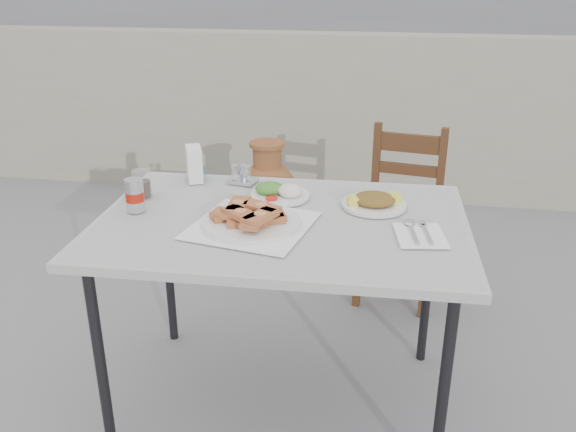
% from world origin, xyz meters
% --- Properties ---
extents(ground, '(80.00, 80.00, 0.00)m').
position_xyz_m(ground, '(0.00, 0.00, 0.00)').
color(ground, slate).
rests_on(ground, ground).
extents(cafe_table, '(1.36, 0.94, 0.81)m').
position_xyz_m(cafe_table, '(0.16, 0.01, 0.76)').
color(cafe_table, black).
rests_on(cafe_table, ground).
extents(pide_plate, '(0.46, 0.46, 0.08)m').
position_xyz_m(pide_plate, '(0.06, -0.07, 0.85)').
color(pide_plate, white).
rests_on(pide_plate, cafe_table).
extents(salad_rice_plate, '(0.23, 0.23, 0.06)m').
position_xyz_m(salad_rice_plate, '(0.11, 0.22, 0.84)').
color(salad_rice_plate, silver).
rests_on(salad_rice_plate, cafe_table).
extents(salad_chopped_plate, '(0.25, 0.25, 0.05)m').
position_xyz_m(salad_chopped_plate, '(0.48, 0.18, 0.83)').
color(salad_chopped_plate, silver).
rests_on(salad_chopped_plate, cafe_table).
extents(soda_can, '(0.07, 0.07, 0.12)m').
position_xyz_m(soda_can, '(-0.39, -0.01, 0.88)').
color(soda_can, silver).
rests_on(soda_can, cafe_table).
extents(cola_glass, '(0.07, 0.07, 0.11)m').
position_xyz_m(cola_glass, '(-0.42, 0.14, 0.86)').
color(cola_glass, white).
rests_on(cola_glass, cafe_table).
extents(napkin_holder, '(0.10, 0.13, 0.14)m').
position_xyz_m(napkin_holder, '(-0.28, 0.36, 0.89)').
color(napkin_holder, white).
rests_on(napkin_holder, cafe_table).
extents(condiment_caddy, '(0.13, 0.11, 0.08)m').
position_xyz_m(condiment_caddy, '(-0.07, 0.36, 0.84)').
color(condiment_caddy, silver).
rests_on(condiment_caddy, cafe_table).
extents(cutlery_napkin, '(0.19, 0.23, 0.02)m').
position_xyz_m(cutlery_napkin, '(0.64, -0.05, 0.82)').
color(cutlery_napkin, white).
rests_on(cutlery_napkin, cafe_table).
extents(chair, '(0.46, 0.46, 0.90)m').
position_xyz_m(chair, '(0.61, 0.99, 0.47)').
color(chair, '#39210F').
rests_on(chair, ground).
extents(terracotta_urn, '(0.40, 0.40, 0.70)m').
position_xyz_m(terracotta_urn, '(-0.18, 1.37, 0.33)').
color(terracotta_urn, brown).
rests_on(terracotta_urn, ground).
extents(back_wall, '(6.00, 0.25, 1.20)m').
position_xyz_m(back_wall, '(0.00, 2.50, 0.60)').
color(back_wall, gray).
rests_on(back_wall, ground).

